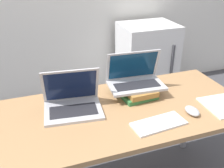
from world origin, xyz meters
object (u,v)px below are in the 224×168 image
at_px(laptop_left, 72,102).
at_px(wireless_keyboard, 159,124).
at_px(laptop_on_books, 135,79).
at_px(notepad, 223,106).
at_px(mini_fridge, 146,62).
at_px(mouse, 192,111).
at_px(book_stack, 135,90).

height_order(laptop_left, wireless_keyboard, laptop_left).
relative_size(laptop_left, laptop_on_books, 0.98).
relative_size(notepad, mini_fridge, 0.30).
xyz_separation_m(laptop_on_books, mouse, (0.21, -0.34, -0.09)).
bearing_deg(mouse, book_stack, 123.38).
distance_m(laptop_on_books, wireless_keyboard, 0.38).
bearing_deg(mini_fridge, wireless_keyboard, -114.33).
distance_m(laptop_on_books, notepad, 0.56).
distance_m(wireless_keyboard, mouse, 0.24).
xyz_separation_m(wireless_keyboard, notepad, (0.46, 0.04, -0.00)).
bearing_deg(mini_fridge, mouse, -106.61).
bearing_deg(mini_fridge, book_stack, -120.20).
xyz_separation_m(mouse, notepad, (0.22, 0.00, -0.01)).
bearing_deg(book_stack, laptop_on_books, 91.63).
bearing_deg(mini_fridge, laptop_left, -132.78).
height_order(mouse, mini_fridge, mini_fridge).
bearing_deg(wireless_keyboard, laptop_left, 143.12).
relative_size(laptop_on_books, wireless_keyboard, 1.19).
bearing_deg(mouse, wireless_keyboard, -172.23).
distance_m(laptop_left, laptop_on_books, 0.43).
xyz_separation_m(laptop_left, notepad, (0.87, -0.27, -0.05)).
height_order(book_stack, mini_fridge, mini_fridge).
distance_m(laptop_left, notepad, 0.91).
bearing_deg(wireless_keyboard, notepad, 4.48).
relative_size(laptop_left, wireless_keyboard, 1.17).
bearing_deg(book_stack, laptop_left, -173.01).
height_order(laptop_on_books, mini_fridge, laptop_on_books).
xyz_separation_m(book_stack, laptop_on_books, (-0.00, 0.01, 0.08)).
bearing_deg(wireless_keyboard, mini_fridge, 65.67).
bearing_deg(laptop_left, mini_fridge, 47.22).
xyz_separation_m(laptop_on_books, wireless_keyboard, (-0.02, -0.37, -0.10)).
height_order(book_stack, laptop_on_books, laptop_on_books).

